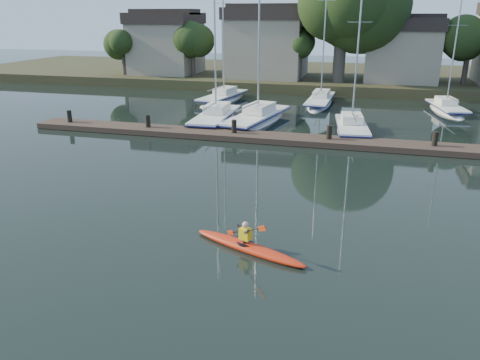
% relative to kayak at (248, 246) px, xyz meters
% --- Properties ---
extents(ground, '(160.00, 160.00, 0.00)m').
position_rel_kayak_xyz_m(ground, '(-1.61, 0.41, -0.17)').
color(ground, black).
rests_on(ground, ground).
extents(kayak, '(4.36, 2.15, 1.42)m').
position_rel_kayak_xyz_m(kayak, '(0.00, 0.00, 0.00)').
color(kayak, '#CB460F').
rests_on(kayak, ground).
extents(dock, '(34.00, 2.00, 1.80)m').
position_rel_kayak_xyz_m(dock, '(-1.61, 14.41, 0.03)').
color(dock, '#3F2F24').
rests_on(dock, ground).
extents(sailboat_1, '(2.58, 9.08, 14.72)m').
position_rel_kayak_xyz_m(sailboat_1, '(-7.24, 18.63, -0.37)').
color(sailboat_1, white).
rests_on(sailboat_1, ground).
extents(sailboat_2, '(4.05, 10.18, 16.44)m').
position_rel_kayak_xyz_m(sailboat_2, '(-4.26, 19.18, -0.38)').
color(sailboat_2, white).
rests_on(sailboat_2, ground).
extents(sailboat_3, '(2.91, 7.80, 12.27)m').
position_rel_kayak_xyz_m(sailboat_3, '(2.59, 18.14, -0.35)').
color(sailboat_3, white).
rests_on(sailboat_3, ground).
extents(sailboat_5, '(3.39, 8.97, 14.50)m').
position_rel_kayak_xyz_m(sailboat_5, '(-9.40, 27.45, -0.35)').
color(sailboat_5, white).
rests_on(sailboat_5, ground).
extents(sailboat_6, '(2.17, 9.33, 14.76)m').
position_rel_kayak_xyz_m(sailboat_6, '(-0.58, 28.19, -0.34)').
color(sailboat_6, white).
rests_on(sailboat_6, ground).
extents(sailboat_7, '(3.15, 7.47, 11.69)m').
position_rel_kayak_xyz_m(sailboat_7, '(9.76, 27.36, -0.35)').
color(sailboat_7, white).
rests_on(sailboat_7, ground).
extents(shore, '(90.00, 25.25, 12.75)m').
position_rel_kayak_xyz_m(shore, '(0.01, 40.70, 3.06)').
color(shore, '#30391C').
rests_on(shore, ground).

